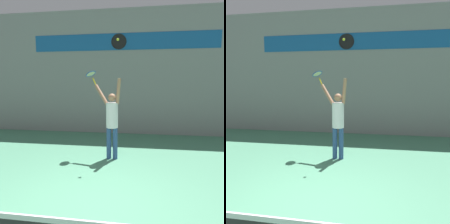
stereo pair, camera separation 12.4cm
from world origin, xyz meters
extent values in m
plane|color=#4C8C6B|center=(0.00, 0.00, 0.00)|extent=(18.00, 18.00, 0.00)
cube|color=gray|center=(0.00, 5.74, 2.50)|extent=(18.00, 0.10, 5.00)
cube|color=#195B9E|center=(0.00, 5.68, 3.72)|extent=(7.37, 0.02, 0.65)
cylinder|color=black|center=(-0.16, 5.66, 3.72)|extent=(0.56, 0.02, 0.56)
torus|color=black|center=(-0.16, 5.66, 3.72)|extent=(0.61, 0.06, 0.61)
cube|color=black|center=(-0.16, 5.64, 3.81)|extent=(0.02, 0.01, 0.22)
cube|color=white|center=(0.00, -1.61, 0.93)|extent=(6.44, 0.02, 0.05)
cylinder|color=#2D4C7F|center=(-0.05, 2.55, 0.44)|extent=(0.13, 0.13, 0.87)
cylinder|color=#2D4C7F|center=(0.12, 2.55, 0.44)|extent=(0.13, 0.13, 0.87)
cylinder|color=white|center=(0.04, 2.55, 1.21)|extent=(0.32, 0.32, 0.68)
sphere|color=tan|center=(0.04, 2.55, 1.70)|extent=(0.21, 0.21, 0.21)
cylinder|color=tan|center=(0.21, 2.53, 1.86)|extent=(0.19, 0.17, 0.68)
cylinder|color=tan|center=(-0.29, 2.70, 1.77)|extent=(0.47, 0.40, 0.55)
cylinder|color=yellow|center=(-0.52, 2.88, 2.12)|extent=(0.14, 0.10, 0.22)
torus|color=#1E51A5|center=(-0.63, 2.95, 2.34)|extent=(0.39, 0.40, 0.17)
cylinder|color=beige|center=(-0.63, 2.95, 2.34)|extent=(0.32, 0.34, 0.14)
sphere|color=#CCDB2D|center=(0.19, 2.52, 3.18)|extent=(0.07, 0.07, 0.07)
camera|label=1|loc=(0.91, -3.21, 2.06)|focal=35.00mm
camera|label=2|loc=(1.03, -3.19, 2.06)|focal=35.00mm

